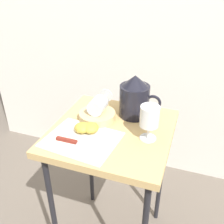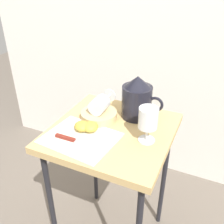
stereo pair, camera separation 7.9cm
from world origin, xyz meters
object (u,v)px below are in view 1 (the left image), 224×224
at_px(apple_half_left, 91,128).
at_px(apple_half_right, 82,128).
at_px(table, 112,144).
at_px(wine_glass_tipped_near, 98,105).
at_px(pitcher, 135,100).
at_px(wine_glass_upright, 149,118).
at_px(knife, 75,142).
at_px(basket_tray, 97,116).

relative_size(apple_half_left, apple_half_right, 1.00).
height_order(table, wine_glass_tipped_near, wine_glass_tipped_near).
relative_size(pitcher, wine_glass_tipped_near, 1.34).
relative_size(pitcher, wine_glass_upright, 1.34).
bearing_deg(wine_glass_upright, knife, -153.39).
height_order(apple_half_left, apple_half_right, same).
xyz_separation_m(table, apple_half_left, (-0.07, -0.05, 0.10)).
relative_size(wine_glass_upright, apple_half_right, 2.15).
height_order(basket_tray, wine_glass_upright, wine_glass_upright).
bearing_deg(pitcher, knife, -118.63).
distance_m(pitcher, wine_glass_upright, 0.18).
bearing_deg(wine_glass_tipped_near, knife, -94.77).
distance_m(table, apple_half_right, 0.16).
bearing_deg(wine_glass_tipped_near, apple_half_right, -100.67).
bearing_deg(pitcher, apple_half_right, -128.53).
bearing_deg(apple_half_right, knife, -86.22).
relative_size(wine_glass_tipped_near, apple_half_left, 2.15).
bearing_deg(wine_glass_upright, basket_tray, 164.45).
height_order(apple_half_left, knife, apple_half_left).
distance_m(basket_tray, apple_half_right, 0.11).
height_order(wine_glass_upright, apple_half_left, wine_glass_upright).
relative_size(apple_half_left, knife, 0.30).
relative_size(wine_glass_tipped_near, knife, 0.65).
distance_m(apple_half_right, knife, 0.08).
xyz_separation_m(basket_tray, wine_glass_tipped_near, (0.00, 0.01, 0.05)).
relative_size(basket_tray, pitcher, 0.83).
bearing_deg(knife, apple_half_right, 93.78).
height_order(table, apple_half_right, apple_half_right).
xyz_separation_m(table, apple_half_right, (-0.10, -0.06, 0.10)).
bearing_deg(wine_glass_upright, table, 173.56).
bearing_deg(basket_tray, knife, -93.88).
xyz_separation_m(table, knife, (-0.10, -0.14, 0.09)).
height_order(wine_glass_upright, apple_half_right, wine_glass_upright).
bearing_deg(wine_glass_upright, apple_half_right, -170.21).
xyz_separation_m(wine_glass_tipped_near, knife, (-0.02, -0.20, -0.06)).
relative_size(wine_glass_upright, knife, 0.64).
distance_m(table, pitcher, 0.21).
bearing_deg(pitcher, table, -111.91).
distance_m(apple_half_left, apple_half_right, 0.03).
bearing_deg(knife, basket_tray, 86.12).
relative_size(basket_tray, apple_half_left, 2.38).
bearing_deg(pitcher, wine_glass_upright, -57.75).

